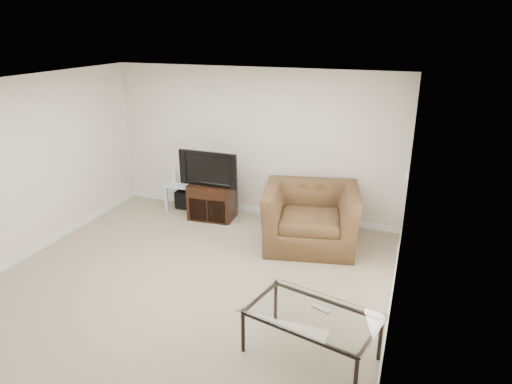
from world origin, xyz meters
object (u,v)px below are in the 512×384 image
(tv_stand, at_px, (212,201))
(recliner, at_px, (311,207))
(side_table, at_px, (184,195))
(subwoofer, at_px, (186,199))
(television, at_px, (211,167))
(coffee_table, at_px, (311,334))

(tv_stand, relative_size, recliner, 0.54)
(side_table, bearing_deg, tv_stand, -18.63)
(side_table, relative_size, subwoofer, 1.64)
(tv_stand, xyz_separation_m, side_table, (-0.68, 0.23, -0.07))
(tv_stand, xyz_separation_m, television, (0.00, -0.03, 0.60))
(side_table, bearing_deg, television, -20.86)
(tv_stand, relative_size, subwoofer, 2.41)
(side_table, height_order, subwoofer, side_table)
(television, distance_m, subwoofer, 1.03)
(tv_stand, distance_m, subwoofer, 0.71)
(side_table, xyz_separation_m, coffee_table, (3.08, -3.06, 0.01))
(subwoofer, bearing_deg, side_table, -143.53)
(side_table, xyz_separation_m, recliner, (2.48, -0.64, 0.36))
(tv_stand, distance_m, television, 0.60)
(television, distance_m, side_table, 0.99)
(subwoofer, distance_m, coffee_table, 4.34)
(recliner, bearing_deg, side_table, 153.89)
(television, bearing_deg, tv_stand, 94.92)
(tv_stand, xyz_separation_m, subwoofer, (-0.65, 0.25, -0.14))
(coffee_table, bearing_deg, recliner, 103.90)
(side_table, height_order, coffee_table, coffee_table)
(television, bearing_deg, recliner, -11.22)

